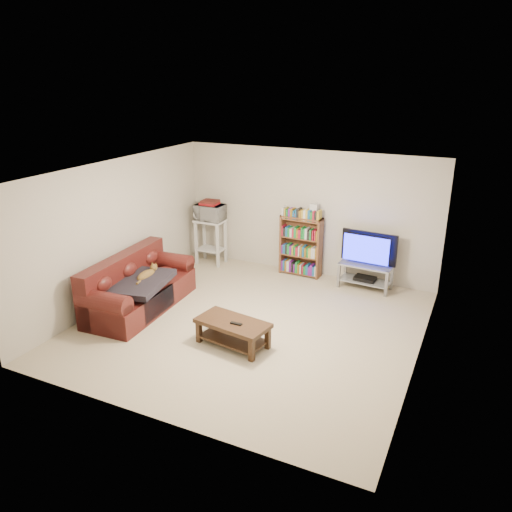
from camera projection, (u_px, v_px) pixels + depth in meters
The scene contains 19 objects.
floor at pixel (251, 325), 7.80m from camera, with size 5.00×5.00×0.00m, color beige.
ceiling at pixel (250, 172), 6.97m from camera, with size 5.00×5.00×0.00m, color white.
wall_back at pixel (308, 213), 9.51m from camera, with size 5.00×5.00×0.00m, color beige.
wall_front at pixel (148, 325), 5.26m from camera, with size 5.00×5.00×0.00m, color beige.
wall_left at pixel (117, 231), 8.39m from camera, with size 5.00×5.00×0.00m, color beige.
wall_right at pixel (426, 281), 6.38m from camera, with size 5.00×5.00×0.00m, color beige.
sofa at pixel (136, 290), 8.28m from camera, with size 1.03×2.15×0.90m.
blanket at pixel (140, 283), 8.02m from camera, with size 0.81×1.05×0.10m, color black.
cat at pixel (146, 275), 8.16m from camera, with size 0.23×0.57×0.17m, color brown, non-canonical shape.
coffee_table at pixel (233, 329), 7.13m from camera, with size 1.12×0.68×0.38m.
remote at pixel (236, 324), 7.00m from camera, with size 0.17×0.05×0.02m, color black.
tv_stand at pixel (365, 272), 9.03m from camera, with size 0.97×0.49×0.47m.
television at pixel (367, 249), 8.88m from camera, with size 1.01×0.13×0.58m, color black.
dvd_player at pixel (365, 279), 9.07m from camera, with size 0.38×0.26×0.06m, color black.
bookshelf at pixel (301, 245), 9.56m from camera, with size 0.82×0.28×1.17m.
shelf_clutter at pixel (307, 212), 9.30m from camera, with size 0.60×0.19×0.28m.
microwave_stand at pixel (211, 236), 10.17m from camera, with size 0.59×0.43×0.93m.
microwave at pixel (210, 212), 10.00m from camera, with size 0.57×0.39×0.32m, color silver.
game_boxes at pixel (210, 203), 9.93m from camera, with size 0.34×0.29×0.05m, color maroon.
Camera 1 is at (3.04, -6.26, 3.69)m, focal length 35.00 mm.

